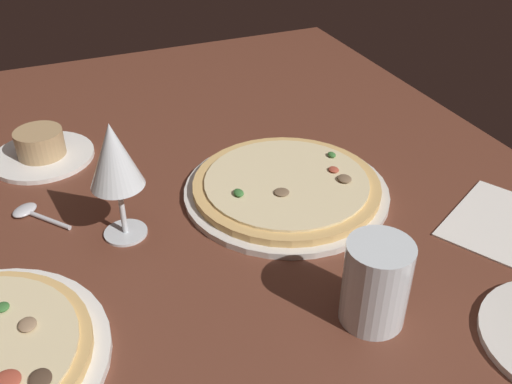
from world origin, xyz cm
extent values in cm
cube|color=brown|center=(0.00, 0.00, 2.00)|extent=(150.00, 110.00, 4.00)
cylinder|color=silver|center=(3.57, -11.79, 4.50)|extent=(32.07, 32.07, 1.00)
cylinder|color=tan|center=(3.57, -11.79, 5.60)|extent=(29.27, 29.27, 1.20)
cylinder|color=beige|center=(3.57, -11.79, 6.40)|extent=(25.61, 25.61, 0.40)
ellipsoid|color=#387033|center=(7.22, -21.76, 6.95)|extent=(1.69, 1.23, 0.69)
ellipsoid|color=#AD4733|center=(3.09, -19.83, 6.87)|extent=(1.89, 1.61, 0.54)
ellipsoid|color=brown|center=(0.51, -9.54, 6.83)|extent=(2.30, 2.30, 0.45)
ellipsoid|color=brown|center=(-0.04, -20.00, 6.94)|extent=(2.43, 2.15, 0.67)
ellipsoid|color=#387033|center=(2.64, -3.44, 6.98)|extent=(2.06, 1.46, 0.75)
ellipsoid|color=#4C3828|center=(-20.75, 27.12, 6.88)|extent=(2.72, 2.31, 0.57)
ellipsoid|color=#937556|center=(-12.62, 27.72, 6.91)|extent=(2.38, 2.02, 0.62)
ellipsoid|color=#AD4733|center=(-19.73, 30.27, 6.92)|extent=(2.91, 2.89, 0.64)
ellipsoid|color=#387033|center=(-8.71, 30.14, 6.92)|extent=(1.66, 1.56, 0.64)
cylinder|color=white|center=(29.90, 22.34, 4.40)|extent=(17.30, 17.30, 0.80)
cylinder|color=tan|center=(29.90, 22.34, 7.05)|extent=(8.08, 8.08, 4.51)
cylinder|color=silver|center=(3.23, 13.66, 4.20)|extent=(6.15, 6.15, 0.40)
cylinder|color=silver|center=(3.23, 13.66, 8.37)|extent=(0.80, 0.80, 7.94)
cone|color=silver|center=(3.23, 13.66, 16.98)|extent=(7.33, 7.33, 9.28)
cone|color=#5B0F19|center=(3.23, 13.66, 13.86)|extent=(2.16, 2.16, 3.04)
cylinder|color=silver|center=(-24.13, -9.89, 9.45)|extent=(7.75, 7.75, 10.90)
cylinder|color=silver|center=(-24.13, -9.89, 6.78)|extent=(7.13, 7.13, 5.55)
cube|color=white|center=(-16.25, -37.81, 4.15)|extent=(21.52, 22.90, 0.30)
ellipsoid|color=silver|center=(14.16, 26.53, 4.50)|extent=(4.70, 4.87, 1.00)
cylinder|color=silver|center=(10.70, 23.71, 4.35)|extent=(7.36, 6.18, 0.70)
camera|label=1|loc=(-63.68, 21.60, 54.68)|focal=40.31mm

